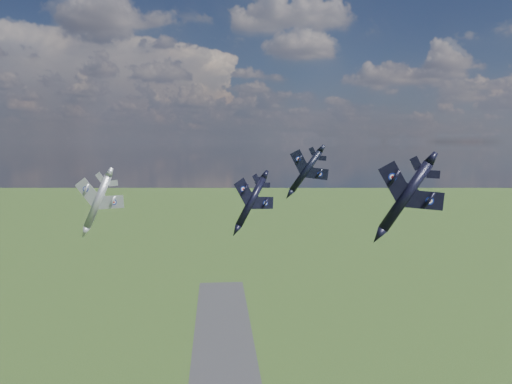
{
  "coord_description": "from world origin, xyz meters",
  "views": [
    {
      "loc": [
        -2.87,
        -70.42,
        91.96
      ],
      "look_at": [
        4.28,
        18.35,
        82.99
      ],
      "focal_mm": 35.0,
      "sensor_mm": 36.0,
      "label": 1
    }
  ],
  "objects_px": {
    "jet_lead_navy": "(251,202)",
    "jet_right_navy": "(405,197)",
    "jet_left_silver": "(98,202)",
    "jet_high_navy": "(306,171)"
  },
  "relations": [
    {
      "from": "jet_right_navy",
      "to": "jet_left_silver",
      "type": "relative_size",
      "value": 1.03
    },
    {
      "from": "jet_lead_navy",
      "to": "jet_right_navy",
      "type": "bearing_deg",
      "value": -74.37
    },
    {
      "from": "jet_right_navy",
      "to": "jet_high_navy",
      "type": "bearing_deg",
      "value": 114.82
    },
    {
      "from": "jet_high_navy",
      "to": "jet_left_silver",
      "type": "xyz_separation_m",
      "value": [
        -40.8,
        -4.21,
        -5.39
      ]
    },
    {
      "from": "jet_right_navy",
      "to": "jet_left_silver",
      "type": "height_order",
      "value": "jet_right_navy"
    },
    {
      "from": "jet_right_navy",
      "to": "jet_left_silver",
      "type": "distance_m",
      "value": 56.93
    },
    {
      "from": "jet_right_navy",
      "to": "jet_lead_navy",
      "type": "bearing_deg",
      "value": 141.04
    },
    {
      "from": "jet_left_silver",
      "to": "jet_right_navy",
      "type": "bearing_deg",
      "value": -22.81
    },
    {
      "from": "jet_high_navy",
      "to": "jet_left_silver",
      "type": "relative_size",
      "value": 0.9
    },
    {
      "from": "jet_high_navy",
      "to": "jet_left_silver",
      "type": "distance_m",
      "value": 41.37
    }
  ]
}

